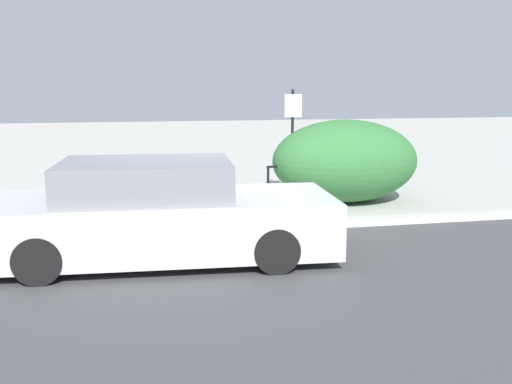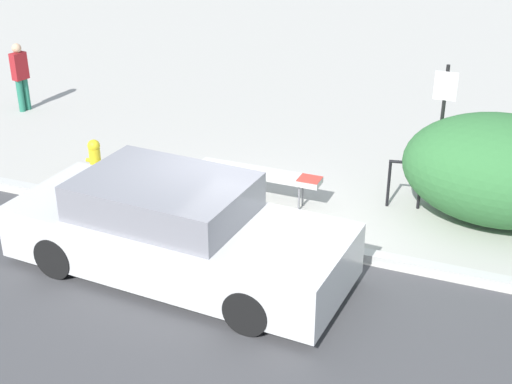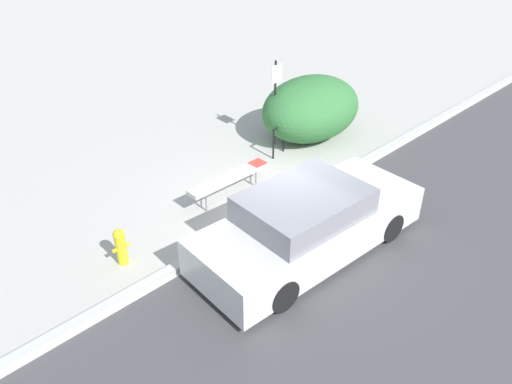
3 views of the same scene
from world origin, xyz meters
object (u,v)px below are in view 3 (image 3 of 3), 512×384
at_px(parked_car_near, 308,224).
at_px(sign_post, 275,96).
at_px(fire_hydrant, 121,245).
at_px(bench, 229,178).
at_px(bike_rack, 279,137).

bearing_deg(parked_car_near, sign_post, 55.21).
bearing_deg(fire_hydrant, sign_post, 14.95).
distance_m(bench, fire_hydrant, 3.01).
bearing_deg(bike_rack, sign_post, 52.68).
distance_m(fire_hydrant, parked_car_near, 3.51).
height_order(bike_rack, sign_post, sign_post).
relative_size(bench, sign_post, 0.93).
bearing_deg(fire_hydrant, bike_rack, 10.55).
xyz_separation_m(sign_post, fire_hydrant, (-5.67, -1.51, -0.98)).
distance_m(bench, parked_car_near, 2.52).
relative_size(fire_hydrant, parked_car_near, 0.16).
height_order(fire_hydrant, parked_car_near, parked_car_near).
xyz_separation_m(fire_hydrant, parked_car_near, (2.75, -2.17, 0.23)).
distance_m(bike_rack, sign_post, 1.11).
bearing_deg(bike_rack, fire_hydrant, -169.45).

